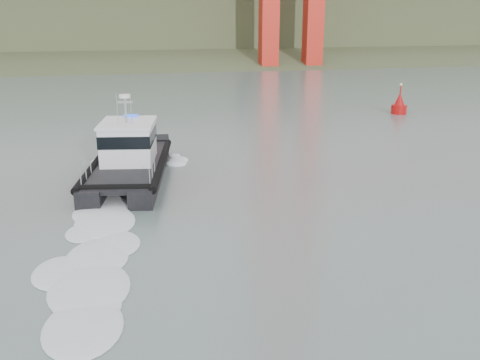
% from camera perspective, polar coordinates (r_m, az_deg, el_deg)
% --- Properties ---
extents(ground, '(400.00, 400.00, 0.00)m').
position_cam_1_polar(ground, '(21.30, 5.24, -11.04)').
color(ground, slate).
rests_on(ground, ground).
extents(headlands, '(500.00, 105.36, 27.12)m').
position_cam_1_polar(headlands, '(143.46, -9.42, 16.45)').
color(headlands, '#3B4628').
rests_on(headlands, ground).
extents(patrol_boat, '(5.69, 11.72, 5.46)m').
position_cam_1_polar(patrol_boat, '(34.08, -11.79, 2.39)').
color(patrol_boat, black).
rests_on(patrol_boat, ground).
extents(nav_buoy, '(1.55, 1.55, 3.24)m').
position_cam_1_polar(nav_buoy, '(56.80, 16.62, 7.65)').
color(nav_buoy, '#A10B0B').
rests_on(nav_buoy, ground).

